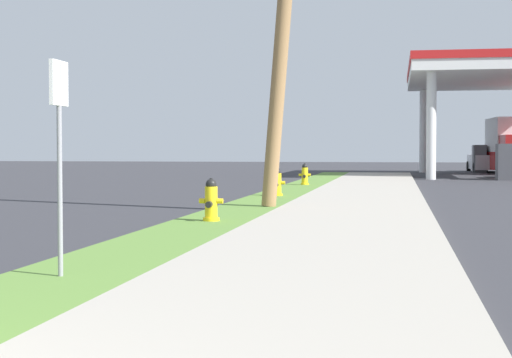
{
  "coord_description": "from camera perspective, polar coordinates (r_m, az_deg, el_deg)",
  "views": [
    {
      "loc": [
        3.91,
        -2.54,
        1.38
      ],
      "look_at": [
        0.85,
        14.61,
        0.71
      ],
      "focal_mm": 55.56,
      "sensor_mm": 36.0,
      "label": 1
    }
  ],
  "objects": [
    {
      "name": "fire_hydrant_fourth",
      "position": [
        27.68,
        3.53,
        0.25
      ],
      "size": [
        0.42,
        0.37,
        0.74
      ],
      "color": "yellow",
      "rests_on": "grass_verge"
    },
    {
      "name": "fire_hydrant_third",
      "position": [
        21.2,
        1.54,
        -0.33
      ],
      "size": [
        0.42,
        0.37,
        0.74
      ],
      "color": "yellow",
      "rests_on": "grass_verge"
    },
    {
      "name": "truck_red_at_forecourt",
      "position": [
        46.1,
        17.88,
        2.22
      ],
      "size": [
        2.49,
        6.51,
        3.11
      ],
      "color": "red",
      "rests_on": "ground"
    },
    {
      "name": "car_silver_by_far_pump",
      "position": [
        48.89,
        16.29,
        1.33
      ],
      "size": [
        2.02,
        4.53,
        1.57
      ],
      "color": "#BCBCC1",
      "rests_on": "ground"
    },
    {
      "name": "fire_hydrant_second",
      "position": [
        13.81,
        -3.25,
        -1.68
      ],
      "size": [
        0.42,
        0.38,
        0.74
      ],
      "color": "yellow",
      "rests_on": "grass_verge"
    },
    {
      "name": "utility_pole_midground",
      "position": [
        17.34,
        2.09,
        12.75
      ],
      "size": [
        1.61,
        0.86,
        8.71
      ],
      "color": "#937047",
      "rests_on": "grass_verge"
    },
    {
      "name": "street_sign_post",
      "position": [
        8.01,
        -13.99,
        3.97
      ],
      "size": [
        0.05,
        0.36,
        2.12
      ],
      "color": "gray",
      "rests_on": "grass_verge"
    }
  ]
}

